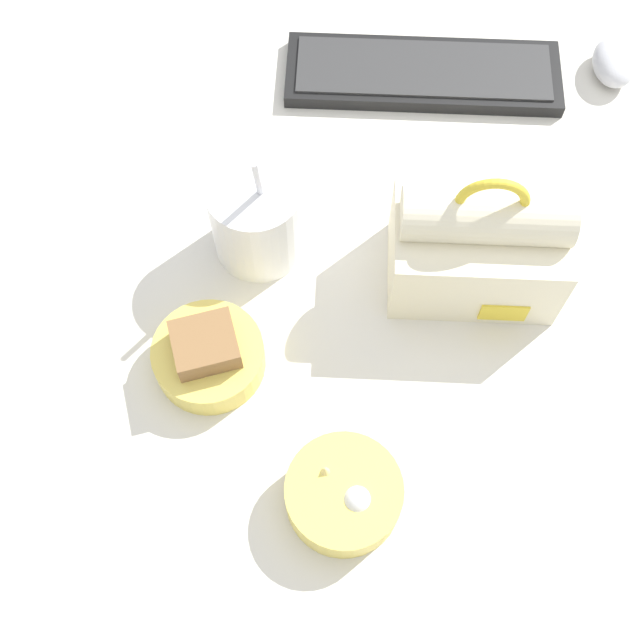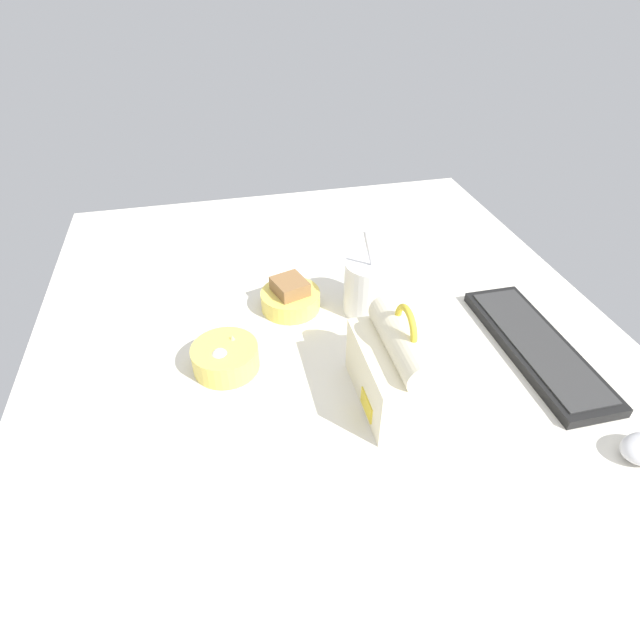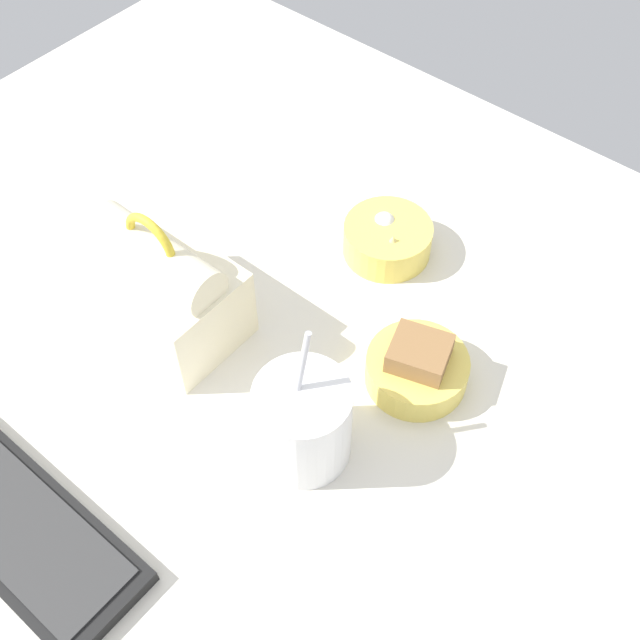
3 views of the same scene
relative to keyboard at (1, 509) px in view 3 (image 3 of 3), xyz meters
The scene contains 6 objects.
desk_surface 36.41cm from the keyboard, 103.32° to the right, with size 140.00×110.00×2.00cm.
keyboard is the anchor object (origin of this frame).
lunch_bag 29.45cm from the keyboard, 80.16° to the right, with size 18.20×12.56×18.02cm.
soup_cup 32.33cm from the keyboard, 126.38° to the right, with size 10.28×10.28×18.33cm.
bento_bowl_sandwich 47.02cm from the keyboard, 119.44° to the right, with size 11.81×11.81×6.58cm.
bento_bowl_snacks 55.65cm from the keyboard, 99.15° to the right, with size 11.49×11.49×5.37cm.
Camera 3 is at (-39.23, 41.30, 79.99)cm, focal length 45.00 mm.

